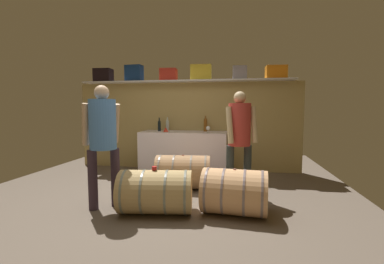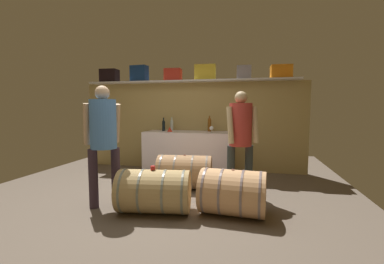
% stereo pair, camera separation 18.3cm
% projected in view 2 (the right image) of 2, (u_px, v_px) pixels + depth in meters
% --- Properties ---
extents(ground_plane, '(6.13, 8.00, 0.02)m').
position_uv_depth(ground_plane, '(165.00, 194.00, 4.20)').
color(ground_plane, brown).
extents(back_wall_panel, '(4.93, 0.10, 1.91)m').
position_uv_depth(back_wall_panel, '(190.00, 126.00, 5.86)').
color(back_wall_panel, tan).
rests_on(back_wall_panel, ground).
extents(high_shelf_board, '(4.54, 0.40, 0.03)m').
position_uv_depth(high_shelf_board, '(189.00, 81.00, 5.63)').
color(high_shelf_board, silver).
rests_on(high_shelf_board, back_wall_panel).
extents(toolcase_black, '(0.39, 0.30, 0.29)m').
position_uv_depth(toolcase_black, '(110.00, 76.00, 6.02)').
color(toolcase_black, black).
rests_on(toolcase_black, high_shelf_board).
extents(toolcase_navy, '(0.38, 0.24, 0.35)m').
position_uv_depth(toolcase_navy, '(139.00, 74.00, 5.86)').
color(toolcase_navy, navy).
rests_on(toolcase_navy, high_shelf_board).
extents(toolcase_red, '(0.37, 0.29, 0.26)m').
position_uv_depth(toolcase_red, '(173.00, 75.00, 5.69)').
color(toolcase_red, red).
rests_on(toolcase_red, high_shelf_board).
extents(toolcase_yellow, '(0.45, 0.24, 0.32)m').
position_uv_depth(toolcase_yellow, '(205.00, 72.00, 5.53)').
color(toolcase_yellow, yellow).
rests_on(toolcase_yellow, high_shelf_board).
extents(toolcase_grey, '(0.29, 0.31, 0.27)m').
position_uv_depth(toolcase_grey, '(244.00, 73.00, 5.36)').
color(toolcase_grey, gray).
rests_on(toolcase_grey, high_shelf_board).
extents(toolcase_orange, '(0.41, 0.30, 0.26)m').
position_uv_depth(toolcase_orange, '(281.00, 72.00, 5.20)').
color(toolcase_orange, orange).
rests_on(toolcase_orange, high_shelf_board).
extents(work_cabinet, '(1.79, 0.66, 0.87)m').
position_uv_depth(work_cabinet, '(188.00, 152.00, 5.52)').
color(work_cabinet, white).
rests_on(work_cabinet, ground).
extents(wine_bottle_dark, '(0.07, 0.07, 0.29)m').
position_uv_depth(wine_bottle_dark, '(164.00, 125.00, 5.65)').
color(wine_bottle_dark, black).
rests_on(wine_bottle_dark, work_cabinet).
extents(wine_bottle_clear, '(0.07, 0.07, 0.29)m').
position_uv_depth(wine_bottle_clear, '(172.00, 125.00, 5.71)').
color(wine_bottle_clear, '#B3C3BB').
rests_on(wine_bottle_clear, work_cabinet).
extents(wine_bottle_amber, '(0.08, 0.08, 0.33)m').
position_uv_depth(wine_bottle_amber, '(209.00, 124.00, 5.51)').
color(wine_bottle_amber, brown).
rests_on(wine_bottle_amber, work_cabinet).
extents(wine_glass, '(0.08, 0.08, 0.14)m').
position_uv_depth(wine_glass, '(212.00, 128.00, 5.19)').
color(wine_glass, white).
rests_on(wine_glass, work_cabinet).
extents(red_funnel, '(0.11, 0.11, 0.10)m').
position_uv_depth(red_funnel, '(170.00, 129.00, 5.48)').
color(red_funnel, red).
rests_on(red_funnel, work_cabinet).
extents(wine_barrel_near, '(0.99, 0.68, 0.57)m').
position_uv_depth(wine_barrel_near, '(154.00, 191.00, 3.41)').
color(wine_barrel_near, tan).
rests_on(wine_barrel_near, ground).
extents(wine_barrel_far, '(0.85, 0.64, 0.59)m').
position_uv_depth(wine_barrel_far, '(233.00, 192.00, 3.33)').
color(wine_barrel_far, tan).
rests_on(wine_barrel_far, ground).
extents(wine_barrel_flank, '(0.95, 0.65, 0.58)m').
position_uv_depth(wine_barrel_flank, '(185.00, 172.00, 4.44)').
color(wine_barrel_flank, '#A2774E').
rests_on(wine_barrel_flank, ground).
extents(tasting_cup, '(0.06, 0.06, 0.05)m').
position_uv_depth(tasting_cup, '(153.00, 168.00, 3.39)').
color(tasting_cup, red).
rests_on(tasting_cup, wine_barrel_near).
extents(winemaker_pouring, '(0.50, 0.50, 1.66)m').
position_uv_depth(winemaker_pouring, '(103.00, 133.00, 3.58)').
color(winemaker_pouring, '#352733').
rests_on(winemaker_pouring, ground).
extents(visitor_tasting, '(0.51, 0.45, 1.61)m').
position_uv_depth(visitor_tasting, '(241.00, 132.00, 4.00)').
color(visitor_tasting, '#2A3232').
rests_on(visitor_tasting, ground).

